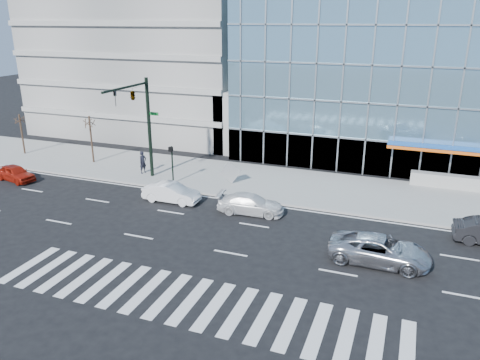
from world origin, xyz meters
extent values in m
plane|color=black|center=(0.00, 0.00, 0.00)|extent=(160.00, 160.00, 0.00)
cube|color=gray|center=(0.00, 8.00, 0.07)|extent=(120.00, 8.00, 0.15)
cube|color=#6F9FBA|center=(14.00, 26.00, 7.50)|extent=(42.00, 26.00, 15.00)
cube|color=gray|center=(-20.00, 26.00, 10.00)|extent=(24.00, 24.00, 20.00)
cube|color=gray|center=(-6.00, 18.00, 3.00)|extent=(6.00, 8.00, 6.00)
cylinder|color=black|center=(-11.00, 6.00, 4.15)|extent=(0.28, 0.28, 8.00)
cylinder|color=black|center=(-11.00, 3.20, 7.75)|extent=(0.18, 5.60, 0.18)
imported|color=black|center=(-11.00, 1.80, 7.15)|extent=(0.18, 0.22, 1.10)
imported|color=black|center=(-11.00, 4.00, 7.15)|extent=(0.48, 2.24, 0.90)
cube|color=#0C591E|center=(-10.55, 6.00, 5.35)|extent=(0.90, 0.05, 0.25)
cylinder|color=black|center=(-8.50, 5.00, 1.65)|extent=(0.12, 0.12, 3.00)
cube|color=black|center=(-8.50, 4.85, 2.95)|extent=(0.30, 0.25, 0.35)
cylinder|color=#332319|center=(-18.00, 7.50, 2.25)|extent=(0.16, 0.16, 4.20)
ellipsoid|color=#332319|center=(-18.00, 7.50, 3.93)|extent=(1.10, 1.10, 0.90)
cylinder|color=#332319|center=(-26.00, 7.50, 2.05)|extent=(0.16, 0.16, 3.80)
ellipsoid|color=#332319|center=(-26.00, 7.50, 3.57)|extent=(1.10, 1.10, 0.90)
imported|color=silver|center=(7.86, -2.12, 0.75)|extent=(5.42, 2.56, 1.50)
imported|color=silver|center=(-0.87, 1.80, 0.66)|extent=(4.67, 2.27, 1.31)
imported|color=white|center=(-6.87, 1.76, 0.68)|extent=(4.16, 1.50, 1.37)
imported|color=#9F1A0C|center=(-20.89, 1.33, 0.64)|extent=(4.00, 2.27, 1.28)
imported|color=black|center=(-12.05, 6.34, 1.09)|extent=(0.64, 0.79, 1.87)
cube|color=#A2A2A2|center=(-4.25, 6.52, 1.06)|extent=(1.68, 0.79, 1.82)
camera|label=1|loc=(8.81, -25.72, 12.48)|focal=35.00mm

